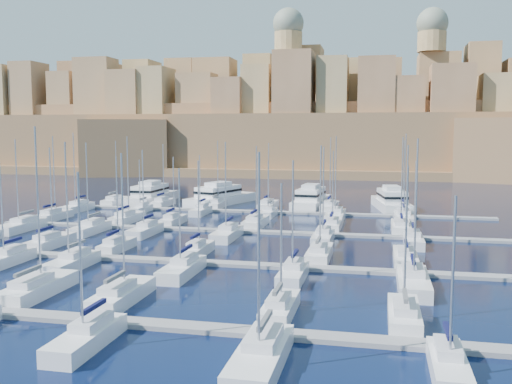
% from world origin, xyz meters
% --- Properties ---
extents(ground, '(600.00, 600.00, 0.00)m').
position_xyz_m(ground, '(0.00, 0.00, 0.00)').
color(ground, black).
rests_on(ground, ground).
extents(pontoon_near, '(84.00, 2.00, 0.40)m').
position_xyz_m(pontoon_near, '(0.00, -34.00, 0.20)').
color(pontoon_near, slate).
rests_on(pontoon_near, ground).
extents(pontoon_mid_near, '(84.00, 2.00, 0.40)m').
position_xyz_m(pontoon_mid_near, '(0.00, -12.00, 0.20)').
color(pontoon_mid_near, slate).
rests_on(pontoon_mid_near, ground).
extents(pontoon_mid_far, '(84.00, 2.00, 0.40)m').
position_xyz_m(pontoon_mid_far, '(0.00, 10.00, 0.20)').
color(pontoon_mid_far, slate).
rests_on(pontoon_mid_far, ground).
extents(pontoon_far, '(84.00, 2.00, 0.40)m').
position_xyz_m(pontoon_far, '(0.00, 32.00, 0.20)').
color(pontoon_far, slate).
rests_on(pontoon_far, ground).
extents(sailboat_2, '(3.02, 10.06, 16.71)m').
position_xyz_m(sailboat_2, '(-11.28, -28.09, 0.77)').
color(sailboat_2, white).
rests_on(sailboat_2, ground).
extents(sailboat_3, '(2.85, 9.50, 14.24)m').
position_xyz_m(sailboat_3, '(-2.29, -28.37, 0.75)').
color(sailboat_3, white).
rests_on(sailboat_3, ground).
extents(sailboat_4, '(2.43, 8.10, 11.82)m').
position_xyz_m(sailboat_4, '(12.81, -29.06, 0.72)').
color(sailboat_4, white).
rests_on(sailboat_4, ground).
extents(sailboat_5, '(2.57, 8.58, 13.46)m').
position_xyz_m(sailboat_5, '(23.25, -28.82, 0.73)').
color(sailboat_5, white).
rests_on(sailboat_5, ground).
extents(sailboat_9, '(2.57, 8.56, 13.38)m').
position_xyz_m(sailboat_9, '(0.07, -39.17, 0.73)').
color(sailboat_9, white).
rests_on(sailboat_9, ground).
extents(sailboat_10, '(3.06, 10.19, 14.92)m').
position_xyz_m(sailboat_10, '(13.40, -39.97, 0.76)').
color(sailboat_10, white).
rests_on(sailboat_10, ground).
extents(sailboat_11, '(2.28, 7.61, 12.24)m').
position_xyz_m(sailboat_11, '(25.69, -38.71, 0.72)').
color(sailboat_11, white).
rests_on(sailboat_11, ground).
extents(sailboat_13, '(2.70, 9.00, 14.02)m').
position_xyz_m(sailboat_13, '(-23.30, -6.62, 0.74)').
color(sailboat_13, white).
rests_on(sailboat_13, ground).
extents(sailboat_14, '(2.31, 7.69, 12.93)m').
position_xyz_m(sailboat_14, '(-13.11, -7.26, 0.73)').
color(sailboat_14, white).
rests_on(sailboat_14, ground).
extents(sailboat_15, '(2.32, 7.74, 12.51)m').
position_xyz_m(sailboat_15, '(-1.77, -7.23, 0.72)').
color(sailboat_15, white).
rests_on(sailboat_15, ground).
extents(sailboat_16, '(2.73, 9.10, 14.50)m').
position_xyz_m(sailboat_16, '(13.87, -6.56, 0.75)').
color(sailboat_16, white).
rests_on(sailboat_16, ground).
extents(sailboat_17, '(2.74, 9.13, 14.59)m').
position_xyz_m(sailboat_17, '(24.25, -6.55, 0.75)').
color(sailboat_17, white).
rests_on(sailboat_17, ground).
extents(sailboat_19, '(2.58, 8.59, 12.66)m').
position_xyz_m(sailboat_19, '(-22.52, -17.19, 0.73)').
color(sailboat_19, white).
rests_on(sailboat_19, ground).
extents(sailboat_20, '(2.77, 9.24, 15.04)m').
position_xyz_m(sailboat_20, '(-13.76, -17.50, 0.75)').
color(sailboat_20, white).
rests_on(sailboat_20, ground).
extents(sailboat_21, '(2.82, 9.39, 12.26)m').
position_xyz_m(sailboat_21, '(-0.20, -17.58, 0.73)').
color(sailboat_21, white).
rests_on(sailboat_21, ground).
extents(sailboat_22, '(2.51, 8.36, 13.24)m').
position_xyz_m(sailboat_22, '(12.15, -17.07, 0.73)').
color(sailboat_22, white).
rests_on(sailboat_22, ground).
extents(sailboat_23, '(3.08, 10.28, 15.54)m').
position_xyz_m(sailboat_23, '(24.57, -18.02, 0.77)').
color(sailboat_23, white).
rests_on(sailboat_23, ground).
extents(sailboat_24, '(2.71, 9.04, 15.37)m').
position_xyz_m(sailboat_24, '(-36.48, 15.41, 0.76)').
color(sailboat_24, white).
rests_on(sailboat_24, ground).
extents(sailboat_25, '(2.89, 9.63, 15.33)m').
position_xyz_m(sailboat_25, '(-22.27, 15.69, 0.76)').
color(sailboat_25, white).
rests_on(sailboat_25, ground).
extents(sailboat_26, '(2.40, 8.01, 11.89)m').
position_xyz_m(sailboat_26, '(-13.47, 14.90, 0.72)').
color(sailboat_26, white).
rests_on(sailboat_26, ground).
extents(sailboat_27, '(2.90, 9.65, 13.82)m').
position_xyz_m(sailboat_27, '(0.86, 15.71, 0.75)').
color(sailboat_27, white).
rests_on(sailboat_27, ground).
extents(sailboat_28, '(2.77, 9.24, 13.10)m').
position_xyz_m(sailboat_28, '(13.63, 15.50, 0.74)').
color(sailboat_28, white).
rests_on(sailboat_28, ground).
extents(sailboat_29, '(2.95, 9.84, 15.36)m').
position_xyz_m(sailboat_29, '(24.47, 15.80, 0.76)').
color(sailboat_29, white).
rests_on(sailboat_29, ground).
extents(sailboat_30, '(3.09, 10.30, 14.99)m').
position_xyz_m(sailboat_30, '(-35.18, 3.97, 0.76)').
color(sailboat_30, white).
rests_on(sailboat_30, ground).
extents(sailboat_31, '(2.82, 9.39, 14.50)m').
position_xyz_m(sailboat_31, '(-23.28, 4.42, 0.75)').
color(sailboat_31, white).
rests_on(sailboat_31, ground).
extents(sailboat_32, '(2.68, 8.93, 13.42)m').
position_xyz_m(sailboat_32, '(-14.13, 4.65, 0.74)').
color(sailboat_32, white).
rests_on(sailboat_32, ground).
extents(sailboat_33, '(2.88, 9.58, 14.70)m').
position_xyz_m(sailboat_33, '(-1.01, 4.33, 0.75)').
color(sailboat_33, white).
rests_on(sailboat_33, ground).
extents(sailboat_34, '(2.68, 8.93, 14.05)m').
position_xyz_m(sailboat_34, '(13.23, 4.65, 0.74)').
color(sailboat_34, white).
rests_on(sailboat_34, ground).
extents(sailboat_35, '(2.54, 8.46, 12.20)m').
position_xyz_m(sailboat_35, '(25.84, 4.88, 0.72)').
color(sailboat_35, white).
rests_on(sailboat_35, ground).
extents(sailboat_36, '(2.81, 9.35, 14.17)m').
position_xyz_m(sailboat_36, '(-35.17, 37.56, 0.75)').
color(sailboat_36, white).
rests_on(sailboat_36, ground).
extents(sailboat_37, '(2.57, 8.56, 13.57)m').
position_xyz_m(sailboat_37, '(-24.10, 37.17, 0.74)').
color(sailboat_37, white).
rests_on(sailboat_37, ground).
extents(sailboat_38, '(2.64, 8.80, 14.27)m').
position_xyz_m(sailboat_38, '(-12.07, 37.29, 0.74)').
color(sailboat_38, white).
rests_on(sailboat_38, ground).
extents(sailboat_39, '(2.90, 9.65, 13.86)m').
position_xyz_m(sailboat_39, '(-1.36, 37.71, 0.75)').
color(sailboat_39, white).
rests_on(sailboat_39, ground).
extents(sailboat_40, '(3.11, 10.36, 15.06)m').
position_xyz_m(sailboat_40, '(11.25, 38.06, 0.76)').
color(sailboat_40, white).
rests_on(sailboat_40, ground).
extents(sailboat_41, '(2.57, 8.55, 14.52)m').
position_xyz_m(sailboat_41, '(25.57, 37.17, 0.75)').
color(sailboat_41, white).
rests_on(sailboat_41, ground).
extents(sailboat_42, '(2.88, 9.61, 15.98)m').
position_xyz_m(sailboat_42, '(-38.04, 26.31, 0.76)').
color(sailboat_42, white).
rests_on(sailboat_42, ground).
extents(sailboat_43, '(2.15, 7.18, 10.75)m').
position_xyz_m(sailboat_43, '(-24.83, 27.51, 0.70)').
color(sailboat_43, white).
rests_on(sailboat_43, ground).
extents(sailboat_44, '(2.35, 7.84, 11.74)m').
position_xyz_m(sailboat_44, '(-12.41, 27.18, 0.71)').
color(sailboat_44, white).
rests_on(sailboat_44, ground).
extents(sailboat_45, '(2.24, 7.46, 10.66)m').
position_xyz_m(sailboat_45, '(0.81, 27.37, 0.70)').
color(sailboat_45, white).
rests_on(sailboat_45, ground).
extents(sailboat_46, '(3.16, 10.55, 15.39)m').
position_xyz_m(sailboat_46, '(13.35, 25.85, 0.77)').
color(sailboat_46, white).
rests_on(sailboat_46, ground).
extents(sailboat_47, '(3.12, 10.39, 15.83)m').
position_xyz_m(sailboat_47, '(25.29, 25.93, 0.77)').
color(sailboat_47, white).
rests_on(sailboat_47, ground).
extents(motor_yacht_a, '(5.75, 18.67, 5.25)m').
position_xyz_m(motor_yacht_a, '(-28.93, 42.44, 1.73)').
color(motor_yacht_a, white).
rests_on(motor_yacht_a, ground).
extents(motor_yacht_b, '(12.03, 20.36, 5.25)m').
position_xyz_m(motor_yacht_b, '(-13.10, 42.90, 1.73)').
color(motor_yacht_b, white).
rests_on(motor_yacht_b, ground).
extents(motor_yacht_c, '(6.88, 18.09, 5.25)m').
position_xyz_m(motor_yacht_c, '(7.07, 42.00, 1.73)').
color(motor_yacht_c, white).
rests_on(motor_yacht_c, ground).
extents(motor_yacht_d, '(8.27, 18.47, 5.25)m').
position_xyz_m(motor_yacht_d, '(23.42, 42.07, 1.73)').
color(motor_yacht_d, white).
rests_on(motor_yacht_d, ground).
extents(fortified_city, '(460.00, 108.95, 59.52)m').
position_xyz_m(fortified_city, '(-0.19, 155.26, 14.74)').
color(fortified_city, brown).
rests_on(fortified_city, ground).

